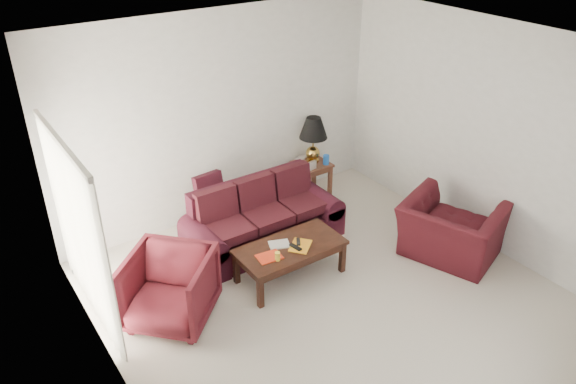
# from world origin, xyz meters

# --- Properties ---
(floor) EXTENTS (5.00, 5.00, 0.00)m
(floor) POSITION_xyz_m (0.00, 0.00, 0.00)
(floor) COLOR beige
(floor) RESTS_ON ground
(blinds) EXTENTS (0.10, 2.00, 2.16)m
(blinds) POSITION_xyz_m (-2.42, 1.30, 1.08)
(blinds) COLOR silver
(blinds) RESTS_ON ground
(sofa) EXTENTS (2.18, 1.02, 0.88)m
(sofa) POSITION_xyz_m (-0.03, 1.38, 0.44)
(sofa) COLOR black
(sofa) RESTS_ON ground
(throw_pillow) EXTENTS (0.43, 0.24, 0.43)m
(throw_pillow) POSITION_xyz_m (-0.48, 2.09, 0.70)
(throw_pillow) COLOR black
(throw_pillow) RESTS_ON sofa
(end_table) EXTENTS (0.55, 0.55, 0.56)m
(end_table) POSITION_xyz_m (1.34, 2.15, 0.28)
(end_table) COLOR #472018
(end_table) RESTS_ON ground
(table_lamp) EXTENTS (0.48, 0.48, 0.73)m
(table_lamp) POSITION_xyz_m (1.39, 2.19, 0.92)
(table_lamp) COLOR #B28637
(table_lamp) RESTS_ON end_table
(clock) EXTENTS (0.14, 0.07, 0.13)m
(clock) POSITION_xyz_m (1.22, 1.97, 0.63)
(clock) COLOR white
(clock) RESTS_ON end_table
(blue_canister) EXTENTS (0.12, 0.12, 0.15)m
(blue_canister) POSITION_xyz_m (1.50, 2.00, 0.63)
(blue_canister) COLOR blue
(blue_canister) RESTS_ON end_table
(picture_frame) EXTENTS (0.20, 0.21, 0.05)m
(picture_frame) POSITION_xyz_m (1.22, 2.27, 0.64)
(picture_frame) COLOR silver
(picture_frame) RESTS_ON end_table
(floor_lamp) EXTENTS (0.30, 0.30, 1.41)m
(floor_lamp) POSITION_xyz_m (-2.31, 2.20, 0.71)
(floor_lamp) COLOR silver
(floor_lamp) RESTS_ON ground
(armchair_left) EXTENTS (1.30, 1.30, 0.85)m
(armchair_left) POSITION_xyz_m (-1.71, 0.69, 0.42)
(armchair_left) COLOR #4A1118
(armchair_left) RESTS_ON ground
(armchair_right) EXTENTS (1.39, 1.49, 0.78)m
(armchair_right) POSITION_xyz_m (1.85, -0.23, 0.39)
(armchair_right) COLOR #3C0E14
(armchair_right) RESTS_ON ground
(coffee_table) EXTENTS (1.40, 0.80, 0.47)m
(coffee_table) POSITION_xyz_m (-0.16, 0.57, 0.23)
(coffee_table) COLOR black
(coffee_table) RESTS_ON ground
(magazine_red) EXTENTS (0.31, 0.25, 0.02)m
(magazine_red) POSITION_xyz_m (-0.50, 0.51, 0.48)
(magazine_red) COLOR red
(magazine_red) RESTS_ON coffee_table
(magazine_white) EXTENTS (0.30, 0.26, 0.01)m
(magazine_white) POSITION_xyz_m (-0.26, 0.67, 0.48)
(magazine_white) COLOR beige
(magazine_white) RESTS_ON coffee_table
(magazine_orange) EXTENTS (0.38, 0.37, 0.02)m
(magazine_orange) POSITION_xyz_m (-0.06, 0.49, 0.48)
(magazine_orange) COLOR orange
(magazine_orange) RESTS_ON coffee_table
(remote_a) EXTENTS (0.08, 0.18, 0.02)m
(remote_a) POSITION_xyz_m (-0.14, 0.48, 0.50)
(remote_a) COLOR black
(remote_a) RESTS_ON coffee_table
(remote_b) EXTENTS (0.12, 0.15, 0.02)m
(remote_b) POSITION_xyz_m (-0.05, 0.56, 0.50)
(remote_b) COLOR black
(remote_b) RESTS_ON coffee_table
(yellow_glass) EXTENTS (0.07, 0.07, 0.11)m
(yellow_glass) POSITION_xyz_m (-0.45, 0.41, 0.52)
(yellow_glass) COLOR yellow
(yellow_glass) RESTS_ON coffee_table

